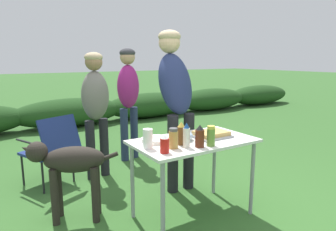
{
  "coord_description": "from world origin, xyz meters",
  "views": [
    {
      "loc": [
        -1.58,
        -2.09,
        1.47
      ],
      "look_at": [
        0.01,
        0.45,
        0.89
      ],
      "focal_mm": 32.0,
      "sensor_mm": 36.0,
      "label": 1
    }
  ],
  "objects_px": {
    "mayo_bottle": "(186,136)",
    "bbq_sauce_bottle": "(200,136)",
    "paper_cup_stack": "(148,139)",
    "folding_table": "(193,148)",
    "relish_jar": "(211,136)",
    "standing_person_in_gray_fleece": "(96,102)",
    "camp_chair_green_behind_table": "(52,147)",
    "mixing_bowl": "(183,136)",
    "standing_person_in_navy_coat": "(175,90)",
    "plate_stack": "(156,140)",
    "dog": "(69,165)",
    "standing_person_in_olive_jacket": "(128,92)",
    "food_tray": "(211,134)",
    "spice_jar": "(173,138)",
    "ketchup_bottle": "(165,144)",
    "beer_bottle": "(181,134)"
  },
  "relations": [
    {
      "from": "mayo_bottle",
      "to": "bbq_sauce_bottle",
      "type": "relative_size",
      "value": 1.11
    },
    {
      "from": "paper_cup_stack",
      "to": "folding_table",
      "type": "bearing_deg",
      "value": 0.79
    },
    {
      "from": "relish_jar",
      "to": "bbq_sauce_bottle",
      "type": "height_order",
      "value": "bbq_sauce_bottle"
    },
    {
      "from": "standing_person_in_gray_fleece",
      "to": "camp_chair_green_behind_table",
      "type": "distance_m",
      "value": 0.72
    },
    {
      "from": "mixing_bowl",
      "to": "standing_person_in_navy_coat",
      "type": "xyz_separation_m",
      "value": [
        0.33,
        0.62,
        0.34
      ]
    },
    {
      "from": "plate_stack",
      "to": "relish_jar",
      "type": "distance_m",
      "value": 0.49
    },
    {
      "from": "folding_table",
      "to": "dog",
      "type": "height_order",
      "value": "dog"
    },
    {
      "from": "dog",
      "to": "folding_table",
      "type": "bearing_deg",
      "value": -93.9
    },
    {
      "from": "standing_person_in_navy_coat",
      "to": "standing_person_in_gray_fleece",
      "type": "xyz_separation_m",
      "value": [
        -0.67,
        0.73,
        -0.17
      ]
    },
    {
      "from": "standing_person_in_olive_jacket",
      "to": "food_tray",
      "type": "bearing_deg",
      "value": -106.86
    },
    {
      "from": "paper_cup_stack",
      "to": "spice_jar",
      "type": "relative_size",
      "value": 0.96
    },
    {
      "from": "paper_cup_stack",
      "to": "camp_chair_green_behind_table",
      "type": "distance_m",
      "value": 1.53
    },
    {
      "from": "folding_table",
      "to": "plate_stack",
      "type": "relative_size",
      "value": 4.34
    },
    {
      "from": "folding_table",
      "to": "ketchup_bottle",
      "type": "distance_m",
      "value": 0.48
    },
    {
      "from": "paper_cup_stack",
      "to": "ketchup_bottle",
      "type": "height_order",
      "value": "paper_cup_stack"
    },
    {
      "from": "plate_stack",
      "to": "standing_person_in_navy_coat",
      "type": "height_order",
      "value": "standing_person_in_navy_coat"
    },
    {
      "from": "standing_person_in_olive_jacket",
      "to": "camp_chair_green_behind_table",
      "type": "height_order",
      "value": "standing_person_in_olive_jacket"
    },
    {
      "from": "paper_cup_stack",
      "to": "bbq_sauce_bottle",
      "type": "xyz_separation_m",
      "value": [
        0.38,
        -0.19,
        0.01
      ]
    },
    {
      "from": "standing_person_in_navy_coat",
      "to": "standing_person_in_gray_fleece",
      "type": "distance_m",
      "value": 1.0
    },
    {
      "from": "ketchup_bottle",
      "to": "mayo_bottle",
      "type": "distance_m",
      "value": 0.23
    },
    {
      "from": "mayo_bottle",
      "to": "beer_bottle",
      "type": "distance_m",
      "value": 0.09
    },
    {
      "from": "plate_stack",
      "to": "standing_person_in_gray_fleece",
      "type": "relative_size",
      "value": 0.16
    },
    {
      "from": "beer_bottle",
      "to": "standing_person_in_olive_jacket",
      "type": "bearing_deg",
      "value": 78.76
    },
    {
      "from": "standing_person_in_navy_coat",
      "to": "camp_chair_green_behind_table",
      "type": "bearing_deg",
      "value": 151.45
    },
    {
      "from": "spice_jar",
      "to": "dog",
      "type": "xyz_separation_m",
      "value": [
        -0.69,
        0.65,
        -0.29
      ]
    },
    {
      "from": "mixing_bowl",
      "to": "paper_cup_stack",
      "type": "bearing_deg",
      "value": -172.13
    },
    {
      "from": "spice_jar",
      "to": "bbq_sauce_bottle",
      "type": "xyz_separation_m",
      "value": [
        0.2,
        -0.09,
        0.01
      ]
    },
    {
      "from": "mixing_bowl",
      "to": "mayo_bottle",
      "type": "relative_size",
      "value": 0.91
    },
    {
      "from": "plate_stack",
      "to": "mixing_bowl",
      "type": "relative_size",
      "value": 1.33
    },
    {
      "from": "mixing_bowl",
      "to": "relish_jar",
      "type": "xyz_separation_m",
      "value": [
        0.1,
        -0.27,
        0.04
      ]
    },
    {
      "from": "plate_stack",
      "to": "ketchup_bottle",
      "type": "relative_size",
      "value": 1.69
    },
    {
      "from": "ketchup_bottle",
      "to": "spice_jar",
      "type": "xyz_separation_m",
      "value": [
        0.13,
        0.07,
        0.01
      ]
    },
    {
      "from": "bbq_sauce_bottle",
      "to": "beer_bottle",
      "type": "height_order",
      "value": "beer_bottle"
    },
    {
      "from": "mixing_bowl",
      "to": "food_tray",
      "type": "bearing_deg",
      "value": -10.67
    },
    {
      "from": "paper_cup_stack",
      "to": "standing_person_in_navy_coat",
      "type": "distance_m",
      "value": 1.02
    },
    {
      "from": "folding_table",
      "to": "camp_chair_green_behind_table",
      "type": "relative_size",
      "value": 1.32
    },
    {
      "from": "food_tray",
      "to": "paper_cup_stack",
      "type": "height_order",
      "value": "paper_cup_stack"
    },
    {
      "from": "relish_jar",
      "to": "bbq_sauce_bottle",
      "type": "relative_size",
      "value": 0.91
    },
    {
      "from": "camp_chair_green_behind_table",
      "to": "standing_person_in_navy_coat",
      "type": "bearing_deg",
      "value": -55.09
    },
    {
      "from": "plate_stack",
      "to": "bbq_sauce_bottle",
      "type": "height_order",
      "value": "bbq_sauce_bottle"
    },
    {
      "from": "beer_bottle",
      "to": "standing_person_in_navy_coat",
      "type": "bearing_deg",
      "value": 60.14
    },
    {
      "from": "mixing_bowl",
      "to": "camp_chair_green_behind_table",
      "type": "distance_m",
      "value": 1.64
    },
    {
      "from": "spice_jar",
      "to": "beer_bottle",
      "type": "relative_size",
      "value": 0.85
    },
    {
      "from": "dog",
      "to": "beer_bottle",
      "type": "bearing_deg",
      "value": -101.84
    },
    {
      "from": "food_tray",
      "to": "standing_person_in_olive_jacket",
      "type": "height_order",
      "value": "standing_person_in_olive_jacket"
    },
    {
      "from": "food_tray",
      "to": "plate_stack",
      "type": "bearing_deg",
      "value": 165.02
    },
    {
      "from": "standing_person_in_olive_jacket",
      "to": "mayo_bottle",
      "type": "bearing_deg",
      "value": -118.1
    },
    {
      "from": "standing_person_in_navy_coat",
      "to": "ketchup_bottle",
      "type": "bearing_deg",
      "value": -124.65
    },
    {
      "from": "standing_person_in_navy_coat",
      "to": "beer_bottle",
      "type": "bearing_deg",
      "value": -116.68
    },
    {
      "from": "standing_person_in_navy_coat",
      "to": "camp_chair_green_behind_table",
      "type": "distance_m",
      "value": 1.55
    }
  ]
}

